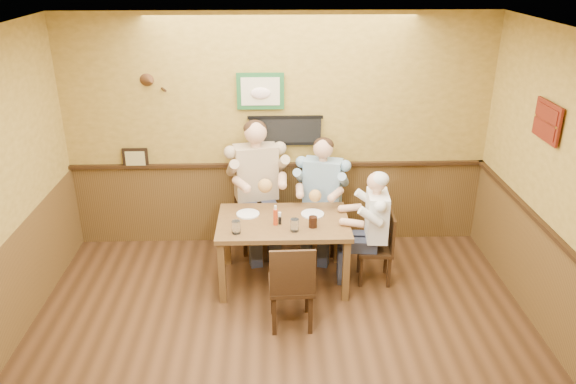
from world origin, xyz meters
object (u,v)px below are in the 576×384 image
cola_tumbler (313,222)px  salt_shaker (280,216)px  diner_white_elder (376,233)px  hot_sauce_bottle (275,216)px  chair_right_end (375,247)px  diner_tan_shirt (256,193)px  chair_near_side (291,283)px  water_glass_mid (295,225)px  pepper_shaker (280,221)px  chair_back_left (257,209)px  water_glass_left (236,227)px  dining_table (283,228)px  diner_blue_polo (322,201)px  chair_back_right (322,216)px

cola_tumbler → salt_shaker: (-0.34, 0.19, -0.02)m
diner_white_elder → hot_sauce_bottle: diner_white_elder is taller
chair_right_end → diner_tan_shirt: diner_tan_shirt is taller
diner_white_elder → diner_tan_shirt: bearing=-117.2°
chair_near_side → diner_white_elder: 1.22m
diner_tan_shirt → water_glass_mid: diner_tan_shirt is taller
cola_tumbler → pepper_shaker: (-0.34, 0.08, -0.02)m
pepper_shaker → chair_back_left: bearing=106.8°
chair_right_end → diner_white_elder: bearing=180.0°
diner_white_elder → water_glass_left: bearing=-75.3°
chair_back_left → diner_tan_shirt: size_ratio=0.70×
cola_tumbler → salt_shaker: cola_tumbler is taller
dining_table → pepper_shaker: (-0.04, -0.09, 0.13)m
diner_white_elder → chair_back_left: bearing=-117.2°
diner_tan_shirt → salt_shaker: size_ratio=17.42×
chair_back_left → chair_right_end: bearing=-44.4°
diner_blue_polo → water_glass_left: size_ratio=9.51×
diner_tan_shirt → diner_white_elder: 1.54m
dining_table → hot_sauce_bottle: hot_sauce_bottle is taller
dining_table → water_glass_left: bearing=-150.0°
chair_back_right → cola_tumbler: size_ratio=7.75×
diner_tan_shirt → water_glass_left: 1.09m
salt_shaker → water_glass_mid: bearing=-61.2°
diner_blue_polo → pepper_shaker: (-0.52, -0.80, 0.15)m
chair_back_left → diner_blue_polo: 0.80m
diner_blue_polo → cola_tumbler: diner_blue_polo is taller
chair_back_left → chair_right_end: 1.53m
chair_near_side → diner_blue_polo: diner_blue_polo is taller
water_glass_left → salt_shaker: 0.54m
water_glass_mid → pepper_shaker: (-0.15, 0.16, -0.03)m
water_glass_mid → cola_tumbler: bearing=23.2°
diner_tan_shirt → chair_back_left: bearing=0.0°
chair_back_left → cola_tumbler: chair_back_left is taller
diner_blue_polo → pepper_shaker: bearing=-106.8°
chair_back_right → hot_sauce_bottle: (-0.57, -0.81, 0.40)m
water_glass_mid → hot_sauce_bottle: 0.25m
water_glass_left → hot_sauce_bottle: hot_sauce_bottle is taller
diner_blue_polo → water_glass_left: diner_blue_polo is taller
water_glass_left → pepper_shaker: (0.45, 0.19, -0.03)m
chair_back_right → diner_tan_shirt: 0.84m
chair_back_left → diner_white_elder: (1.31, -0.80, 0.07)m
water_glass_left → water_glass_mid: water_glass_left is taller
water_glass_left → pepper_shaker: 0.49m
chair_near_side → cola_tumbler: chair_near_side is taller
chair_right_end → chair_near_side: 1.22m
water_glass_mid → water_glass_left: bearing=-177.0°
water_glass_left → chair_near_side: bearing=-42.4°
diner_tan_shirt → water_glass_left: diner_tan_shirt is taller
diner_tan_shirt → diner_white_elder: diner_tan_shirt is taller
diner_blue_polo → pepper_shaker: diner_blue_polo is taller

